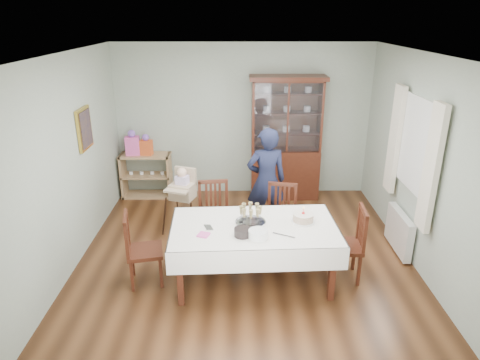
{
  "coord_description": "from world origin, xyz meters",
  "views": [
    {
      "loc": [
        -0.1,
        -4.98,
        3.14
      ],
      "look_at": [
        -0.07,
        0.2,
        1.11
      ],
      "focal_mm": 32.0,
      "sensor_mm": 36.0,
      "label": 1
    }
  ],
  "objects_px": {
    "china_cabinet": "(286,137)",
    "sideboard": "(147,175)",
    "champagne_tray": "(251,218)",
    "birthday_cake": "(303,218)",
    "chair_far_left": "(215,230)",
    "gift_bag_pink": "(132,144)",
    "woman": "(266,181)",
    "dining_table": "(254,253)",
    "gift_bag_orange": "(146,146)",
    "chair_far_right": "(280,231)",
    "chair_end_right": "(344,257)",
    "high_chair": "(183,206)",
    "chair_end_left": "(144,262)"
  },
  "relations": [
    {
      "from": "china_cabinet",
      "to": "sideboard",
      "type": "distance_m",
      "value": 2.6
    },
    {
      "from": "champagne_tray",
      "to": "birthday_cake",
      "type": "height_order",
      "value": "champagne_tray"
    },
    {
      "from": "sideboard",
      "to": "chair_far_left",
      "type": "bearing_deg",
      "value": -55.21
    },
    {
      "from": "champagne_tray",
      "to": "gift_bag_pink",
      "type": "relative_size",
      "value": 0.83
    },
    {
      "from": "woman",
      "to": "gift_bag_pink",
      "type": "xyz_separation_m",
      "value": [
        -2.28,
        1.33,
        0.19
      ]
    },
    {
      "from": "dining_table",
      "to": "china_cabinet",
      "type": "xyz_separation_m",
      "value": [
        0.65,
        2.66,
        0.74
      ]
    },
    {
      "from": "sideboard",
      "to": "gift_bag_orange",
      "type": "bearing_deg",
      "value": -26.52
    },
    {
      "from": "chair_far_right",
      "to": "chair_end_right",
      "type": "height_order",
      "value": "chair_end_right"
    },
    {
      "from": "dining_table",
      "to": "chair_far_left",
      "type": "distance_m",
      "value": 0.94
    },
    {
      "from": "chair_far_left",
      "to": "gift_bag_pink",
      "type": "xyz_separation_m",
      "value": [
        -1.53,
        1.89,
        0.71
      ]
    },
    {
      "from": "chair_far_left",
      "to": "woman",
      "type": "height_order",
      "value": "woman"
    },
    {
      "from": "sideboard",
      "to": "chair_far_left",
      "type": "relative_size",
      "value": 0.92
    },
    {
      "from": "chair_far_right",
      "to": "woman",
      "type": "bearing_deg",
      "value": 116.76
    },
    {
      "from": "birthday_cake",
      "to": "chair_far_right",
      "type": "bearing_deg",
      "value": 107.72
    },
    {
      "from": "dining_table",
      "to": "china_cabinet",
      "type": "height_order",
      "value": "china_cabinet"
    },
    {
      "from": "chair_far_left",
      "to": "high_chair",
      "type": "bearing_deg",
      "value": 125.08
    },
    {
      "from": "chair_far_left",
      "to": "high_chair",
      "type": "distance_m",
      "value": 0.76
    },
    {
      "from": "chair_far_right",
      "to": "gift_bag_orange",
      "type": "bearing_deg",
      "value": 150.07
    },
    {
      "from": "champagne_tray",
      "to": "gift_bag_pink",
      "type": "height_order",
      "value": "gift_bag_pink"
    },
    {
      "from": "woman",
      "to": "champagne_tray",
      "type": "bearing_deg",
      "value": 68.95
    },
    {
      "from": "sideboard",
      "to": "chair_end_right",
      "type": "relative_size",
      "value": 0.95
    },
    {
      "from": "gift_bag_orange",
      "to": "chair_end_right",
      "type": "bearing_deg",
      "value": -41.4
    },
    {
      "from": "woman",
      "to": "chair_far_left",
      "type": "bearing_deg",
      "value": 27.88
    },
    {
      "from": "china_cabinet",
      "to": "birthday_cake",
      "type": "bearing_deg",
      "value": -91.08
    },
    {
      "from": "chair_end_right",
      "to": "gift_bag_orange",
      "type": "height_order",
      "value": "gift_bag_orange"
    },
    {
      "from": "dining_table",
      "to": "chair_end_left",
      "type": "distance_m",
      "value": 1.35
    },
    {
      "from": "chair_end_right",
      "to": "woman",
      "type": "height_order",
      "value": "woman"
    },
    {
      "from": "china_cabinet",
      "to": "chair_end_left",
      "type": "height_order",
      "value": "china_cabinet"
    },
    {
      "from": "chair_end_left",
      "to": "chair_end_right",
      "type": "height_order",
      "value": "chair_end_right"
    },
    {
      "from": "sideboard",
      "to": "chair_end_left",
      "type": "xyz_separation_m",
      "value": [
        0.5,
        -2.72,
        -0.12
      ]
    },
    {
      "from": "champagne_tray",
      "to": "chair_far_right",
      "type": "bearing_deg",
      "value": 56.86
    },
    {
      "from": "chair_far_left",
      "to": "chair_end_left",
      "type": "xyz_separation_m",
      "value": [
        -0.83,
        -0.81,
        -0.01
      ]
    },
    {
      "from": "dining_table",
      "to": "chair_far_right",
      "type": "height_order",
      "value": "chair_far_right"
    },
    {
      "from": "chair_far_left",
      "to": "gift_bag_orange",
      "type": "xyz_separation_m",
      "value": [
        -1.29,
        1.89,
        0.68
      ]
    },
    {
      "from": "sideboard",
      "to": "high_chair",
      "type": "bearing_deg",
      "value": -58.41
    },
    {
      "from": "chair_end_right",
      "to": "gift_bag_orange",
      "type": "relative_size",
      "value": 2.53
    },
    {
      "from": "champagne_tray",
      "to": "woman",
      "type": "bearing_deg",
      "value": 77.9
    },
    {
      "from": "chair_end_left",
      "to": "high_chair",
      "type": "xyz_separation_m",
      "value": [
        0.33,
        1.37,
        0.12
      ]
    },
    {
      "from": "sideboard",
      "to": "champagne_tray",
      "type": "distance_m",
      "value": 3.21
    },
    {
      "from": "chair_far_right",
      "to": "chair_end_left",
      "type": "height_order",
      "value": "chair_far_right"
    },
    {
      "from": "chair_far_left",
      "to": "gift_bag_pink",
      "type": "bearing_deg",
      "value": 122.52
    },
    {
      "from": "chair_end_left",
      "to": "champagne_tray",
      "type": "distance_m",
      "value": 1.43
    },
    {
      "from": "china_cabinet",
      "to": "gift_bag_orange",
      "type": "height_order",
      "value": "china_cabinet"
    },
    {
      "from": "dining_table",
      "to": "birthday_cake",
      "type": "bearing_deg",
      "value": 9.68
    },
    {
      "from": "china_cabinet",
      "to": "high_chair",
      "type": "bearing_deg",
      "value": -141.68
    },
    {
      "from": "chair_end_left",
      "to": "high_chair",
      "type": "relative_size",
      "value": 0.91
    },
    {
      "from": "high_chair",
      "to": "chair_far_right",
      "type": "bearing_deg",
      "value": -3.94
    },
    {
      "from": "chair_end_right",
      "to": "champagne_tray",
      "type": "bearing_deg",
      "value": -86.43
    },
    {
      "from": "chair_end_right",
      "to": "birthday_cake",
      "type": "distance_m",
      "value": 0.76
    },
    {
      "from": "dining_table",
      "to": "birthday_cake",
      "type": "xyz_separation_m",
      "value": [
        0.6,
        0.1,
        0.43
      ]
    }
  ]
}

